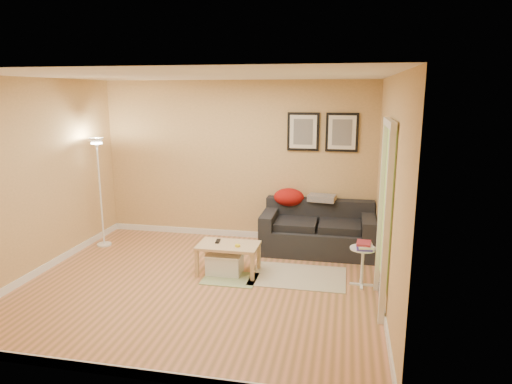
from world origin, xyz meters
The scene contains 25 objects.
floor centered at (0.00, 0.00, 0.00)m, with size 4.50×4.50×0.00m, color tan.
ceiling centered at (0.00, 0.00, 2.60)m, with size 4.50×4.50×0.00m, color white.
wall_back centered at (0.00, 2.00, 1.30)m, with size 4.50×4.50×0.00m, color tan.
wall_front centered at (0.00, -2.00, 1.30)m, with size 4.50×4.50×0.00m, color tan.
wall_left centered at (-2.25, 0.00, 1.30)m, with size 4.00×4.00×0.00m, color tan.
wall_right centered at (2.25, 0.00, 1.30)m, with size 4.00×4.00×0.00m, color tan.
baseboard_back centered at (0.00, 1.99, 0.05)m, with size 4.50×0.02×0.10m, color white.
baseboard_front centered at (0.00, -1.99, 0.05)m, with size 4.50×0.02×0.10m, color white.
baseboard_left centered at (-2.24, 0.00, 0.05)m, with size 0.02×4.00×0.10m, color white.
baseboard_right centered at (2.24, 0.00, 0.05)m, with size 0.02×4.00×0.10m, color white.
sofa centered at (1.38, 1.53, 0.38)m, with size 1.70×0.90×0.75m, color black, non-canonical shape.
red_throw centered at (0.89, 1.82, 0.77)m, with size 0.48×0.36×0.28m, color #AB170F, non-canonical shape.
plaid_throw centered at (1.41, 1.82, 0.78)m, with size 0.42×0.26×0.10m, color tan, non-canonical shape.
framed_print_left centered at (1.08, 1.98, 1.80)m, with size 0.50×0.04×0.60m, color black, non-canonical shape.
framed_print_right centered at (1.68, 1.98, 1.80)m, with size 0.50×0.04×0.60m, color black, non-canonical shape.
area_rug centered at (1.20, 0.48, 0.01)m, with size 1.25×0.85×0.01m, color #BFB398.
green_runner centered at (0.33, 0.22, 0.01)m, with size 0.70×0.50×0.01m, color #668C4C.
coffee_table centered at (0.26, 0.43, 0.20)m, with size 0.82×0.50×0.41m, color tan, non-canonical shape.
remote_control centered at (0.09, 0.49, 0.42)m, with size 0.05×0.16×0.02m, color black.
tape_roll centered at (0.40, 0.35, 0.42)m, with size 0.07×0.07×0.03m, color yellow.
storage_bin centered at (0.21, 0.39, 0.15)m, with size 0.48×0.35×0.29m, color white, non-canonical shape.
side_table centered at (2.02, 0.36, 0.25)m, with size 0.33×0.33×0.51m, color white, non-canonical shape.
book_stack centered at (2.03, 0.34, 0.55)m, with size 0.19×0.26×0.08m, color #4336A4, non-canonical shape.
floor_lamp centered at (-2.00, 1.12, 0.82)m, with size 0.23×0.23×1.74m, color white, non-canonical shape.
doorway centered at (2.20, -0.15, 1.02)m, with size 0.12×1.01×2.13m, color white, non-canonical shape.
Camera 1 is at (1.77, -5.17, 2.42)m, focal length 31.77 mm.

